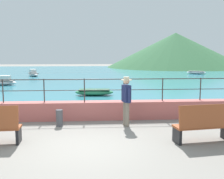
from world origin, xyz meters
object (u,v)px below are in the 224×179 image
bollard (59,118)px  boat_1 (33,74)px  boat_4 (94,92)px  boat_5 (196,72)px  person_walking (126,99)px  boat_2 (3,82)px  bench_far (204,123)px

bollard → boat_1: boat_1 is taller
boat_4 → boat_1: bearing=114.5°
boat_5 → person_walking: bearing=-116.6°
person_walking → bollard: person_walking is taller
person_walking → boat_5: bearing=63.4°
boat_2 → boat_5: size_ratio=0.96×
person_walking → boat_2: (-8.37, 12.82, -0.65)m
bollard → boat_5: bearing=58.8°
person_walking → boat_4: (-1.08, 6.87, -0.72)m
bollard → boat_1: 22.17m
bench_far → boat_5: (9.63, 25.24, -0.30)m
person_walking → boat_1: size_ratio=0.71×
bollard → person_walking: bearing=-3.3°
person_walking → bollard: bearing=176.7°
bench_far → boat_4: bench_far is taller
person_walking → bench_far: bearing=-44.6°
person_walking → bollard: size_ratio=3.00×
boat_4 → boat_5: same height
bench_far → bollard: size_ratio=3.01×
boat_2 → boat_4: (7.29, -5.95, -0.07)m
bench_far → boat_1: (-9.82, 23.62, -0.23)m
person_walking → boat_2: 15.32m
boat_2 → boat_5: 22.57m
person_walking → boat_5: (11.65, 23.25, -0.72)m
boat_4 → bench_far: bearing=-70.8°
bollard → boat_2: (-6.01, 12.69, 0.03)m
boat_4 → boat_5: 20.74m
bench_far → person_walking: 2.86m
boat_2 → person_walking: bearing=-56.9°
boat_1 → boat_4: bearing=-65.5°
boat_2 → bollard: bearing=-64.7°
boat_2 → boat_4: boat_2 is taller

